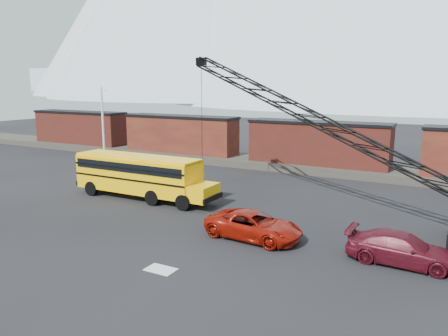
# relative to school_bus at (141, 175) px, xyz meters

# --- Properties ---
(ground) EXTENTS (160.00, 160.00, 0.00)m
(ground) POSITION_rel_school_bus_xyz_m (8.38, -5.60, -1.79)
(ground) COLOR black
(ground) RESTS_ON ground
(gravel_berm) EXTENTS (120.00, 5.00, 0.70)m
(gravel_berm) POSITION_rel_school_bus_xyz_m (8.38, 16.40, -1.44)
(gravel_berm) COLOR #47433B
(gravel_berm) RESTS_ON ground
(boxcar_west_far) EXTENTS (13.70, 3.10, 4.17)m
(boxcar_west_far) POSITION_rel_school_bus_xyz_m (-23.62, 16.40, 0.97)
(boxcar_west_far) COLOR #4B1615
(boxcar_west_far) RESTS_ON gravel_berm
(boxcar_west_near) EXTENTS (13.70, 3.10, 4.17)m
(boxcar_west_near) POSITION_rel_school_bus_xyz_m (-7.62, 16.40, 0.97)
(boxcar_west_near) COLOR #441613
(boxcar_west_near) RESTS_ON gravel_berm
(boxcar_mid) EXTENTS (13.70, 3.10, 4.17)m
(boxcar_mid) POSITION_rel_school_bus_xyz_m (8.38, 16.40, 0.97)
(boxcar_mid) COLOR #4B1615
(boxcar_mid) RESTS_ON gravel_berm
(utility_pole) EXTENTS (1.40, 0.24, 8.00)m
(utility_pole) POSITION_rel_school_bus_xyz_m (-15.62, 12.40, 2.36)
(utility_pole) COLOR silver
(utility_pole) RESTS_ON ground
(snow_patch) EXTENTS (1.40, 0.90, 0.02)m
(snow_patch) POSITION_rel_school_bus_xyz_m (8.88, -9.60, -1.78)
(snow_patch) COLOR silver
(snow_patch) RESTS_ON ground
(school_bus) EXTENTS (11.65, 2.65, 3.19)m
(school_bus) POSITION_rel_school_bus_xyz_m (0.00, 0.00, 0.00)
(school_bus) COLOR #FFBA05
(school_bus) RESTS_ON ground
(red_pickup) EXTENTS (5.60, 2.89, 1.51)m
(red_pickup) POSITION_rel_school_bus_xyz_m (10.91, -3.80, -1.04)
(red_pickup) COLOR #901206
(red_pickup) RESTS_ON ground
(maroon_suv) EXTENTS (5.18, 2.18, 1.49)m
(maroon_suv) POSITION_rel_school_bus_xyz_m (18.52, -3.56, -1.05)
(maroon_suv) COLOR #500E19
(maroon_suv) RESTS_ON ground
(crawler_crane) EXTENTS (23.90, 6.34, 10.58)m
(crawler_crane) POSITION_rel_school_bus_xyz_m (12.37, 2.81, 4.25)
(crawler_crane) COLOR black
(crawler_crane) RESTS_ON ground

